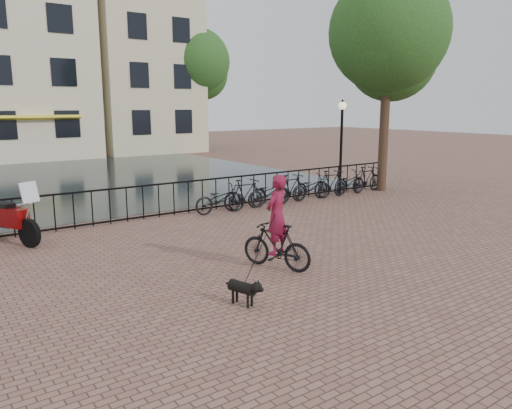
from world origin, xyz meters
TOP-DOWN VIEW (x-y plane):
  - ground at (0.00, 0.00)m, footprint 100.00×100.00m
  - canal_water at (0.00, 17.30)m, footprint 20.00×20.00m
  - railing at (0.00, 8.00)m, footprint 20.00×0.05m
  - canal_house_mid at (0.50, 30.00)m, footprint 8.00×9.50m
  - canal_house_right at (8.50, 30.00)m, footprint 7.00×9.00m
  - tree_near_right at (9.20, 7.30)m, footprint 4.48×4.48m
  - tree_far_right at (12.00, 27.00)m, footprint 4.76×4.76m
  - lamp_post at (7.20, 7.60)m, footprint 0.30×0.30m
  - cyclist at (-0.09, 2.15)m, footprint 1.05×1.73m
  - dog at (-1.74, 0.98)m, footprint 0.43×0.76m
  - motorcycle at (-4.23, 7.58)m, footprint 1.41×2.27m
  - parked_bike_0 at (1.80, 7.40)m, footprint 1.75×0.72m
  - parked_bike_1 at (2.75, 7.40)m, footprint 1.67×0.49m
  - parked_bike_2 at (3.70, 7.40)m, footprint 1.72×0.62m
  - parked_bike_3 at (4.65, 7.40)m, footprint 1.71×0.69m
  - parked_bike_4 at (5.60, 7.40)m, footprint 1.74×0.67m
  - parked_bike_5 at (6.55, 7.40)m, footprint 1.67×0.49m
  - parked_bike_6 at (7.50, 7.40)m, footprint 1.76×0.75m
  - parked_bike_7 at (8.45, 7.40)m, footprint 1.69×0.58m

SIDE VIEW (x-z plane):
  - ground at x=0.00m, z-range 0.00..0.00m
  - canal_water at x=0.00m, z-range 0.00..0.00m
  - dog at x=-1.74m, z-range 0.00..0.49m
  - parked_bike_0 at x=1.80m, z-range 0.00..0.90m
  - parked_bike_2 at x=3.70m, z-range 0.00..0.90m
  - parked_bike_4 at x=5.60m, z-range 0.00..0.90m
  - parked_bike_6 at x=7.50m, z-range 0.00..0.90m
  - parked_bike_1 at x=2.75m, z-range 0.00..1.00m
  - parked_bike_3 at x=4.65m, z-range 0.00..1.00m
  - parked_bike_5 at x=6.55m, z-range 0.00..1.00m
  - parked_bike_7 at x=8.45m, z-range 0.00..1.00m
  - railing at x=0.00m, z-range -0.01..1.02m
  - motorcycle at x=-4.23m, z-range 0.00..1.61m
  - cyclist at x=-0.09m, z-range -0.27..2.01m
  - lamp_post at x=7.20m, z-range 0.65..4.10m
  - canal_house_mid at x=0.50m, z-range 0.00..11.80m
  - tree_near_right at x=9.20m, z-range 1.85..10.09m
  - tree_far_right at x=12.00m, z-range 1.97..10.73m
  - canal_house_right at x=8.50m, z-range 0.00..13.30m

